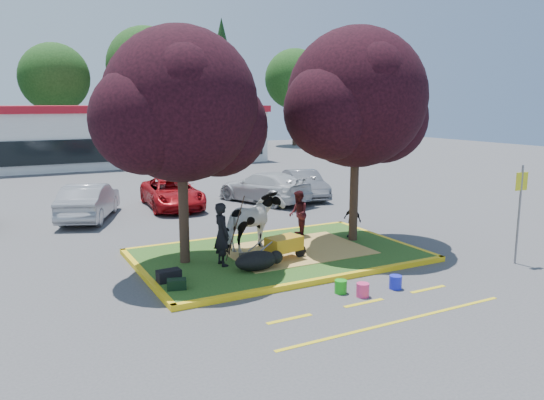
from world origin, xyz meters
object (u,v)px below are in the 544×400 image
cow (254,222)px  wheelbarrow (284,244)px  bucket_green (341,287)px  car_silver (89,201)px  sign_post (520,202)px  bucket_pink (363,290)px  bucket_blue (396,282)px  handler (222,234)px  calf (256,261)px

cow → wheelbarrow: bearing=170.4°
bucket_green → car_silver: size_ratio=0.07×
sign_post → bucket_green: sign_post is taller
cow → bucket_pink: (0.78, -4.41, -0.86)m
cow → bucket_blue: bearing=178.1°
sign_post → bucket_blue: sign_post is taller
handler → wheelbarrow: size_ratio=0.98×
handler → car_silver: bearing=13.5°
calf → wheelbarrow: bearing=33.5°
calf → bucket_green: 2.52m
bucket_pink → car_silver: 12.87m
calf → handler: bearing=135.9°
cow → bucket_blue: cow is taller
cow → calf: (-0.79, -1.79, -0.62)m
bucket_green → bucket_pink: (0.33, -0.45, 0.00)m
wheelbarrow → bucket_green: size_ratio=5.53×
bucket_blue → sign_post: bearing=0.6°
bucket_blue → wheelbarrow: bearing=116.1°
calf → car_silver: 9.88m
calf → handler: 1.24m
wheelbarrow → sign_post: bearing=-37.7°
sign_post → bucket_blue: (-4.52, -0.05, -1.64)m
handler → sign_post: sign_post is taller
cow → bucket_blue: 4.80m
handler → car_silver: 8.88m
bucket_blue → cow: bearing=113.1°
bucket_green → bucket_pink: size_ratio=0.98×
calf → wheelbarrow: (1.15, 0.50, 0.21)m
cow → calf: 2.05m
wheelbarrow → car_silver: bearing=102.7°
cow → sign_post: size_ratio=0.73×
calf → bucket_green: calf is taller
bucket_pink → car_silver: bearing=109.9°
wheelbarrow → bucket_green: (0.10, -2.67, -0.46)m
bucket_blue → car_silver: (-5.46, 12.02, 0.56)m
calf → bucket_pink: calf is taller
calf → bucket_pink: bearing=-49.0°
bucket_blue → car_silver: size_ratio=0.08×
wheelbarrow → sign_post: (6.01, -3.01, 1.19)m
sign_post → handler: bearing=164.1°
calf → sign_post: bearing=-9.3°
handler → bucket_pink: 4.21m
wheelbarrow → bucket_pink: (0.43, -3.12, -0.45)m
wheelbarrow → bucket_green: wheelbarrow is taller
sign_post → car_silver: bearing=137.3°
wheelbarrow → cow: bearing=94.2°
bucket_green → sign_post: bearing=-3.3°
cow → sign_post: sign_post is taller
handler → bucket_blue: handler is taller
sign_post → bucket_blue: 4.80m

